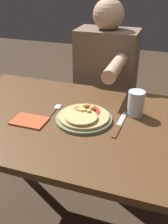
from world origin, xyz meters
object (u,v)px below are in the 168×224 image
(plate, at_px, (84,118))
(pizza, at_px, (84,115))
(dining_table, at_px, (78,139))
(knife, at_px, (119,125))
(drinking_glass, at_px, (136,103))
(fork, at_px, (53,112))
(person_diner, at_px, (106,82))

(plate, bearing_deg, pizza, -103.42)
(dining_table, height_order, plate, plate)
(dining_table, xyz_separation_m, knife, (0.19, 0.01, 0.11))
(plate, xyz_separation_m, pizza, (-0.00, -0.00, 0.02))
(dining_table, xyz_separation_m, drinking_glass, (0.24, 0.13, 0.17))
(fork, distance_m, knife, 0.32)
(dining_table, distance_m, plate, 0.12)
(dining_table, relative_size, plate, 5.11)
(drinking_glass, height_order, person_diner, person_diner)
(drinking_glass, distance_m, person_diner, 0.52)
(fork, relative_size, person_diner, 0.15)
(fork, height_order, knife, same)
(dining_table, bearing_deg, knife, 2.53)
(plate, bearing_deg, drinking_glass, 30.50)
(pizza, relative_size, knife, 1.02)
(drinking_glass, bearing_deg, pizza, -148.94)
(knife, relative_size, drinking_glass, 1.89)
(pizza, xyz_separation_m, drinking_glass, (0.21, 0.13, 0.03))
(plate, xyz_separation_m, person_diner, (-0.05, 0.57, -0.05))
(knife, bearing_deg, fork, 176.87)
(fork, bearing_deg, knife, -3.13)
(dining_table, distance_m, drinking_glass, 0.32)
(knife, xyz_separation_m, drinking_glass, (0.05, 0.12, 0.06))
(pizza, bearing_deg, person_diner, 94.43)
(dining_table, height_order, knife, knife)
(plate, xyz_separation_m, fork, (-0.16, 0.02, -0.00))
(dining_table, xyz_separation_m, fork, (-0.13, 0.03, 0.11))
(dining_table, height_order, pizza, pizza)
(pizza, distance_m, knife, 0.16)
(plate, bearing_deg, knife, 1.82)
(dining_table, xyz_separation_m, plate, (0.03, 0.00, 0.12))
(fork, relative_size, drinking_glass, 1.51)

